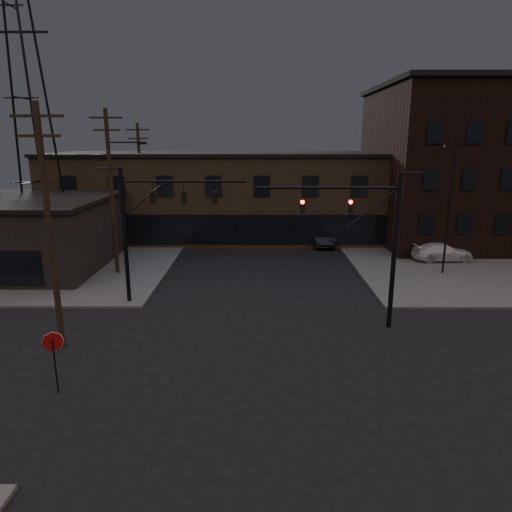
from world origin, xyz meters
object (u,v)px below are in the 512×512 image
at_px(parked_car_lot_a, 467,242).
at_px(stop_sign, 53,348).
at_px(traffic_signal_far, 146,220).
at_px(car_crossing, 321,236).
at_px(traffic_signal_near, 373,234).
at_px(parked_car_lot_b, 442,252).

bearing_deg(parked_car_lot_a, stop_sign, 141.83).
bearing_deg(traffic_signal_far, car_crossing, 52.11).
bearing_deg(traffic_signal_near, traffic_signal_far, 163.83).
bearing_deg(car_crossing, traffic_signal_near, -92.74).
distance_m(traffic_signal_far, car_crossing, 20.32).
distance_m(traffic_signal_near, car_crossing, 19.63).
bearing_deg(parked_car_lot_b, stop_sign, 127.29).
bearing_deg(traffic_signal_far, stop_sign, -97.32).
bearing_deg(car_crossing, traffic_signal_far, -130.20).
relative_size(stop_sign, parked_car_lot_a, 0.58).
distance_m(parked_car_lot_a, parked_car_lot_b, 4.87).
relative_size(stop_sign, car_crossing, 0.48).
height_order(stop_sign, car_crossing, stop_sign).
relative_size(traffic_signal_near, stop_sign, 3.23).
distance_m(traffic_signal_near, parked_car_lot_a, 20.97).
relative_size(parked_car_lot_b, car_crossing, 0.91).
relative_size(traffic_signal_far, parked_car_lot_a, 1.86).
bearing_deg(traffic_signal_near, stop_sign, -154.10).
bearing_deg(stop_sign, traffic_signal_far, 82.68).
height_order(parked_car_lot_a, parked_car_lot_b, parked_car_lot_a).
height_order(traffic_signal_far, stop_sign, traffic_signal_far).
bearing_deg(parked_car_lot_a, car_crossing, 87.41).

